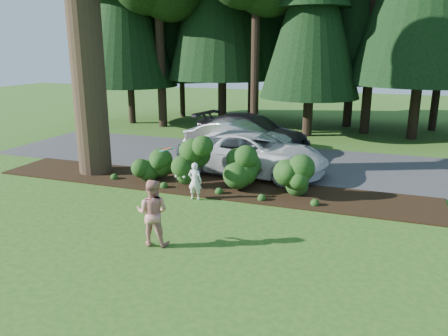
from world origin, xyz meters
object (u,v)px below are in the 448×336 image
Objects in this scene: car_white_suv at (253,153)px; car_dark_suv at (252,132)px; frisbee at (167,149)px; car_silver_wagon at (239,139)px; child at (195,181)px; adult at (153,212)px.

car_dark_suv is (-1.22, 4.01, 0.04)m from car_white_suv.
car_white_suv is 1.00× the size of car_dark_suv.
car_dark_suv reaches higher than frisbee.
frisbee is at bearing 157.91° from car_white_suv.
car_white_suv is 4.10m from frisbee.
car_white_suv is (1.35, -2.37, 0.00)m from car_silver_wagon.
car_white_suv is at bearing 62.13° from frisbee.
car_silver_wagon is at bearing -89.52° from child.
car_white_suv is at bearing -149.60° from car_dark_suv.
adult is 3.72m from frisbee.
adult is at bearing -170.18° from car_silver_wagon.
car_dark_suv is 4.64× the size of child.
car_silver_wagon is 6.01m from frisbee.
car_dark_suv is (0.12, 1.64, 0.04)m from car_silver_wagon.
car_silver_wagon is at bearing -170.83° from car_dark_suv.
frisbee reaches higher than car_silver_wagon.
adult is (0.77, -9.33, 0.02)m from car_silver_wagon.
adult reaches higher than child.
child is at bearing 171.07° from car_white_suv.
car_white_suv reaches higher than car_silver_wagon.
child is at bearing -170.85° from car_silver_wagon.
child is (0.42, -5.90, -0.20)m from car_silver_wagon.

